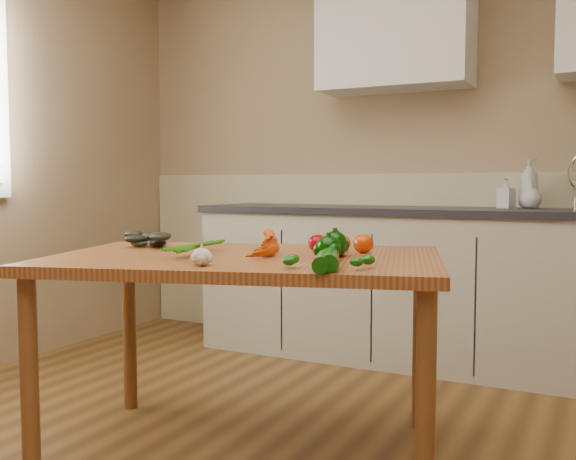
# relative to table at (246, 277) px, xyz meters

# --- Properties ---
(room) EXTENTS (4.04, 5.04, 2.64)m
(room) POSITION_rel_table_xyz_m (0.13, -0.45, 0.56)
(room) COLOR brown
(room) RESTS_ON ground
(counter_run) EXTENTS (2.84, 0.64, 1.14)m
(counter_run) POSITION_rel_table_xyz_m (0.34, 1.56, -0.23)
(counter_run) COLOR #B2AA95
(counter_run) RESTS_ON ground
(upper_cabinets) EXTENTS (2.15, 0.35, 0.70)m
(upper_cabinets) POSITION_rel_table_xyz_m (0.64, 1.69, 1.27)
(upper_cabinets) COLOR silver
(upper_cabinets) RESTS_ON room
(table) EXTENTS (1.64, 1.29, 0.77)m
(table) POSITION_rel_table_xyz_m (0.00, 0.00, 0.00)
(table) COLOR #A75E30
(table) RESTS_ON ground
(soap_bottle_a) EXTENTS (0.15, 0.15, 0.27)m
(soap_bottle_a) POSITION_rel_table_xyz_m (0.80, 1.72, 0.35)
(soap_bottle_a) COLOR silver
(soap_bottle_a) RESTS_ON counter_run
(soap_bottle_b) EXTENTS (0.10, 0.10, 0.17)m
(soap_bottle_b) POSITION_rel_table_xyz_m (0.69, 1.65, 0.30)
(soap_bottle_b) COLOR silver
(soap_bottle_b) RESTS_ON counter_run
(soap_bottle_c) EXTENTS (0.13, 0.13, 0.15)m
(soap_bottle_c) POSITION_rel_table_xyz_m (0.82, 1.68, 0.29)
(soap_bottle_c) COLOR silver
(soap_bottle_c) RESTS_ON counter_run
(carrot_bunch) EXTENTS (0.31, 0.27, 0.07)m
(carrot_bunch) POSITION_rel_table_xyz_m (-0.01, -0.01, 0.12)
(carrot_bunch) COLOR #D34004
(carrot_bunch) RESTS_ON table
(leafy_greens) EXTENTS (0.20, 0.18, 0.10)m
(leafy_greens) POSITION_rel_table_xyz_m (-0.52, 0.07, 0.14)
(leafy_greens) COLOR black
(leafy_greens) RESTS_ON table
(garlic_bulb) EXTENTS (0.07, 0.07, 0.06)m
(garlic_bulb) POSITION_rel_table_xyz_m (0.03, -0.34, 0.11)
(garlic_bulb) COLOR beige
(garlic_bulb) RESTS_ON table
(pepper_a) EXTENTS (0.09, 0.09, 0.09)m
(pepper_a) POSITION_rel_table_xyz_m (0.32, 0.10, 0.13)
(pepper_a) COLOR black
(pepper_a) RESTS_ON table
(pepper_b) EXTENTS (0.08, 0.08, 0.08)m
(pepper_b) POSITION_rel_table_xyz_m (0.31, 0.14, 0.13)
(pepper_b) COLOR black
(pepper_b) RESTS_ON table
(pepper_c) EXTENTS (0.09, 0.09, 0.09)m
(pepper_c) POSITION_rel_table_xyz_m (0.35, -0.03, 0.13)
(pepper_c) COLOR black
(pepper_c) RESTS_ON table
(tomato_a) EXTENTS (0.07, 0.07, 0.07)m
(tomato_a) POSITION_rel_table_xyz_m (0.19, 0.23, 0.12)
(tomato_a) COLOR #96020B
(tomato_a) RESTS_ON table
(tomato_b) EXTENTS (0.07, 0.07, 0.06)m
(tomato_b) POSITION_rel_table_xyz_m (0.27, 0.30, 0.12)
(tomato_b) COLOR #CE3905
(tomato_b) RESTS_ON table
(tomato_c) EXTENTS (0.08, 0.08, 0.07)m
(tomato_c) POSITION_rel_table_xyz_m (0.37, 0.26, 0.12)
(tomato_c) COLOR #CE3905
(tomato_c) RESTS_ON table
(zucchini_a) EXTENTS (0.14, 0.24, 0.06)m
(zucchini_a) POSITION_rel_table_xyz_m (0.43, -0.20, 0.11)
(zucchini_a) COLOR #0C4807
(zucchini_a) RESTS_ON table
(zucchini_b) EXTENTS (0.12, 0.22, 0.05)m
(zucchini_b) POSITION_rel_table_xyz_m (0.43, -0.25, 0.11)
(zucchini_b) COLOR #0C4807
(zucchini_b) RESTS_ON table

